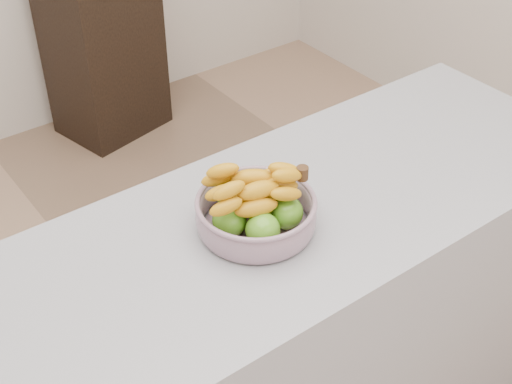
# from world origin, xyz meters

# --- Properties ---
(counter) EXTENTS (2.00, 0.60, 0.90)m
(counter) POSITION_xyz_m (0.00, -0.17, 0.45)
(counter) COLOR gray
(counter) RESTS_ON ground
(cabinet) EXTENTS (0.54, 0.47, 0.84)m
(cabinet) POSITION_xyz_m (0.60, 1.78, 0.42)
(cabinet) COLOR black
(cabinet) RESTS_ON ground
(fruit_bowl) EXTENTS (0.27, 0.27, 0.15)m
(fruit_bowl) POSITION_xyz_m (0.05, -0.17, 0.95)
(fruit_bowl) COLOR #A4AFC5
(fruit_bowl) RESTS_ON counter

